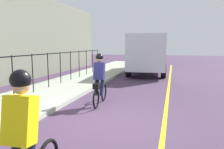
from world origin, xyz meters
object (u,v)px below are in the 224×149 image
at_px(box_truck_background, 147,53).
at_px(traffic_cone_near, 18,125).
at_px(cyclist_follow, 22,142).
at_px(cyclist_lead, 99,80).

distance_m(box_truck_background, traffic_cone_near, 12.10).
distance_m(cyclist_follow, traffic_cone_near, 2.59).
relative_size(cyclist_lead, traffic_cone_near, 3.59).
bearing_deg(traffic_cone_near, cyclist_lead, -17.86).
bearing_deg(cyclist_lead, cyclist_follow, -175.92).
distance_m(cyclist_lead, box_truck_background, 8.94).
bearing_deg(box_truck_background, cyclist_lead, 171.71).
bearing_deg(traffic_cone_near, box_truck_background, -7.64).
bearing_deg(cyclist_follow, box_truck_background, -3.46).
xyz_separation_m(cyclist_follow, box_truck_background, (13.82, 0.04, 0.64)).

